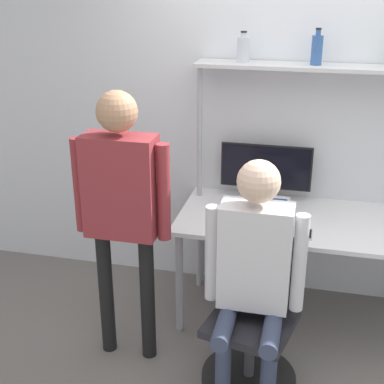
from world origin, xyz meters
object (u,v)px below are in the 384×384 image
object	(u,v)px
monitor	(266,169)
person_seated	(254,263)
person_standing	(121,196)
cell_phone	(307,234)
bottle_clear	(243,49)
laptop	(265,220)
bottle_blue	(317,49)
office_chair	(252,341)

from	to	relation	value
monitor	person_seated	world-z (taller)	person_seated
person_standing	cell_phone	bearing A→B (deg)	21.17
monitor	bottle_clear	bearing A→B (deg)	-171.15
laptop	cell_phone	bearing A→B (deg)	-8.99
monitor	bottle_clear	distance (m)	0.84
person_standing	bottle_blue	xyz separation A→B (m)	(1.02, 0.89, 0.74)
person_standing	bottle_clear	bearing A→B (deg)	58.46
monitor	person_standing	world-z (taller)	person_standing
cell_phone	bottle_blue	xyz separation A→B (m)	(-0.04, 0.48, 1.06)
bottle_blue	bottle_clear	xyz separation A→B (m)	(-0.47, -0.00, -0.01)
laptop	cell_phone	world-z (taller)	laptop
office_chair	person_seated	bearing A→B (deg)	-101.92
cell_phone	person_seated	bearing A→B (deg)	-116.96
laptop	person_standing	bearing A→B (deg)	-150.36
cell_phone	person_standing	world-z (taller)	person_standing
bottle_blue	cell_phone	bearing A→B (deg)	-85.63
cell_phone	laptop	bearing A→B (deg)	171.01
bottle_blue	bottle_clear	distance (m)	0.47
bottle_blue	person_seated	bearing A→B (deg)	-102.75
laptop	cell_phone	size ratio (longest dim) A/B	1.92
office_chair	person_standing	distance (m)	1.15
office_chair	bottle_clear	distance (m)	1.84
monitor	bottle_clear	size ratio (longest dim) A/B	3.22
office_chair	person_standing	size ratio (longest dim) A/B	0.53
person_seated	bottle_clear	xyz separation A→B (m)	(-0.24, 1.00, 1.00)
monitor	bottle_clear	world-z (taller)	bottle_clear
bottle_clear	person_standing	bearing A→B (deg)	-121.54
person_standing	bottle_blue	bearing A→B (deg)	41.26
monitor	laptop	size ratio (longest dim) A/B	2.23
cell_phone	person_standing	xyz separation A→B (m)	(-1.05, -0.41, 0.32)
office_chair	bottle_blue	world-z (taller)	bottle_blue
office_chair	person_seated	distance (m)	0.55
monitor	person_standing	xyz separation A→B (m)	(-0.73, -0.92, 0.10)
bottle_blue	laptop	bearing A→B (deg)	-117.12
cell_phone	bottle_blue	world-z (taller)	bottle_blue
person_seated	monitor	bearing A→B (deg)	93.15
monitor	cell_phone	bearing A→B (deg)	-57.98
cell_phone	bottle_clear	bearing A→B (deg)	136.30
office_chair	person_standing	world-z (taller)	person_standing
laptop	bottle_clear	bearing A→B (deg)	118.79
person_standing	office_chair	bearing A→B (deg)	-4.78
cell_phone	person_seated	world-z (taller)	person_seated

